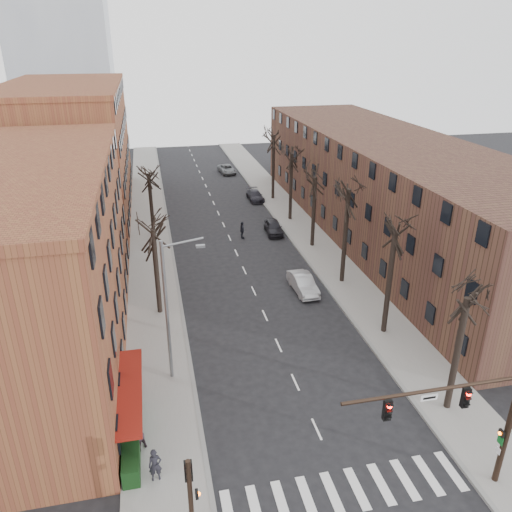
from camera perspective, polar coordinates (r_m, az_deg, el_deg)
ground at (r=25.51m, az=10.11°, el=-24.91°), size 160.00×160.00×0.00m
sidewalk_left at (r=53.72m, az=-12.04°, el=2.61°), size 4.00×90.00×0.15m
sidewalk_right at (r=55.90m, az=4.57°, el=3.92°), size 4.00×90.00×0.15m
building_left_near at (r=34.03m, az=-25.71°, el=-1.19°), size 12.00×26.00×12.00m
building_left_far at (r=61.07m, az=-20.42°, el=11.00°), size 12.00×28.00×14.00m
building_right at (r=52.88m, az=14.73°, el=7.65°), size 12.00×50.00×10.00m
awning_left at (r=28.59m, az=-13.67°, el=-18.73°), size 1.20×7.00×0.15m
hedge at (r=27.43m, az=-14.04°, el=-19.14°), size 0.80×6.00×1.00m
tree_right_a at (r=30.98m, az=20.92°, el=-15.95°), size 5.20×5.20×10.00m
tree_right_b at (r=36.50m, az=14.33°, el=-8.44°), size 5.20×5.20×10.80m
tree_right_c at (r=42.80m, az=9.75°, el=-2.95°), size 5.20×5.20×11.60m
tree_right_d at (r=49.60m, az=6.42°, el=1.10°), size 5.20×5.20×10.00m
tree_right_e at (r=56.71m, az=3.90°, el=4.16°), size 5.20×5.20×10.80m
tree_right_f at (r=64.04m, az=1.93°, el=6.52°), size 5.20×5.20×11.60m
tree_left_a at (r=38.32m, az=-10.88°, el=-6.43°), size 5.20×5.20×9.50m
tree_left_b at (r=52.81m, az=-11.57°, el=2.19°), size 5.20×5.20×9.50m
signal_mast_arm at (r=24.17m, az=24.40°, el=-15.96°), size 8.14×0.30×7.20m
signal_pole_left at (r=21.78m, az=-7.50°, el=-25.36°), size 0.47×0.44×4.40m
streetlight at (r=28.89m, az=-9.88°, el=-5.59°), size 2.45×0.22×9.03m
silver_sedan at (r=40.56m, az=5.39°, el=-3.16°), size 1.68×4.32×1.40m
parked_car_near at (r=52.39m, az=2.01°, el=3.32°), size 1.88×4.15×1.38m
parked_car_mid at (r=63.38m, az=-0.10°, el=6.92°), size 1.77×4.21×1.22m
parked_car_far at (r=76.64m, az=-3.35°, el=9.88°), size 2.47×4.66×1.25m
pedestrian_a at (r=25.24m, az=-11.45°, el=-22.39°), size 0.64×0.45×1.69m
pedestrian_b at (r=26.70m, az=-13.42°, el=-19.28°), size 1.12×1.09×1.82m
pedestrian_crossing at (r=50.92m, az=-1.59°, el=2.95°), size 0.48×1.07×1.80m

